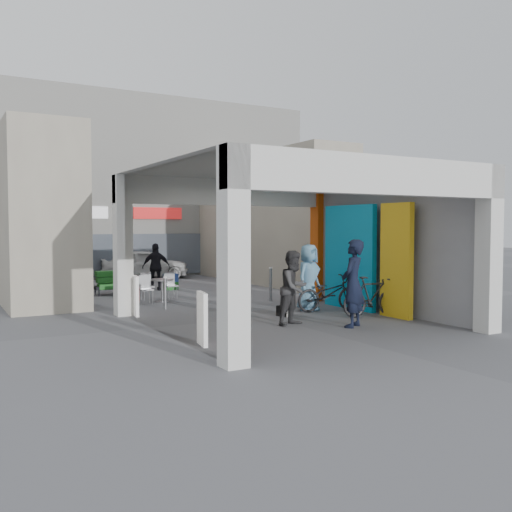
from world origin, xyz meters
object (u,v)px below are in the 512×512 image
man_elderly (309,277)px  man_crates (156,267)px  man_back_turned (294,288)px  white_van (145,264)px  man_with_dog (353,283)px  bicycle_front (329,293)px  bicycle_rear (372,296)px  cafe_set (156,291)px  produce_stand (112,285)px  border_collie (287,305)px

man_elderly → man_crates: 6.80m
man_back_turned → white_van: 12.76m
man_with_dog → bicycle_front: size_ratio=1.08×
man_elderly → bicycle_rear: size_ratio=1.05×
man_back_turned → white_van: (0.75, 12.73, -0.22)m
cafe_set → man_back_turned: bearing=-76.3°
produce_stand → man_back_turned: man_back_turned is taller
cafe_set → man_back_turned: 5.66m
man_elderly → white_van: 11.10m
man_with_dog → man_back_turned: bearing=-74.6°
man_crates → man_elderly: bearing=119.1°
produce_stand → bicycle_front: bearing=-66.8°
man_back_turned → bicycle_rear: man_back_turned is taller
produce_stand → border_collie: 7.09m
man_elderly → cafe_set: bearing=102.6°
produce_stand → bicycle_rear: size_ratio=0.70×
border_collie → man_elderly: (1.06, 0.58, 0.60)m
man_elderly → white_van: man_elderly is taller
bicycle_front → white_van: 11.49m
man_with_dog → man_crates: size_ratio=1.19×
bicycle_rear → bicycle_front: bearing=23.2°
white_van → produce_stand: bearing=165.5°
man_crates → bicycle_front: man_crates is taller
cafe_set → man_with_dog: 6.79m
white_van → man_with_dog: bearing=-164.6°
bicycle_front → cafe_set: bearing=45.2°
man_with_dog → bicycle_rear: size_ratio=1.16×
border_collie → man_elderly: man_elderly is taller
border_collie → bicycle_rear: bicycle_rear is taller
man_elderly → man_crates: bearing=81.6°
border_collie → man_back_turned: 1.32m
produce_stand → border_collie: (2.52, -6.63, -0.03)m
border_collie → bicycle_front: (1.45, 0.22, 0.20)m
man_with_dog → man_back_turned: 1.32m
produce_stand → man_elderly: bearing=-68.0°
man_back_turned → man_crates: (-0.34, 8.20, -0.02)m
cafe_set → man_crates: 2.95m
produce_stand → bicycle_front: size_ratio=0.65×
man_with_dog → man_back_turned: size_ratio=1.15×
bicycle_rear → white_van: bearing=13.2°
man_crates → man_back_turned: bearing=105.3°
man_with_dog → bicycle_front: bearing=-146.8°
border_collie → man_with_dog: man_with_dog is taller
produce_stand → white_van: (2.78, 5.02, 0.32)m
man_with_dog → white_van: size_ratio=0.53×
man_elderly → bicycle_front: (0.39, -0.36, -0.40)m
border_collie → man_with_dog: size_ratio=0.36×
cafe_set → bicycle_rear: 6.55m
border_collie → bicycle_front: 1.48m
man_elderly → bicycle_rear: man_elderly is taller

